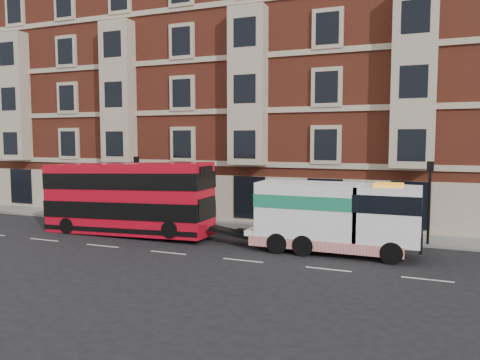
# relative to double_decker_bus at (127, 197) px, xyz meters

# --- Properties ---
(ground) EXTENTS (120.00, 120.00, 0.00)m
(ground) POSITION_rel_double_decker_bus_xyz_m (4.50, -2.95, -2.24)
(ground) COLOR black
(ground) RESTS_ON ground
(sidewalk) EXTENTS (90.00, 3.00, 0.15)m
(sidewalk) POSITION_rel_double_decker_bus_xyz_m (4.50, 4.55, -2.16)
(sidewalk) COLOR slate
(sidewalk) RESTS_ON ground
(victorian_terrace) EXTENTS (45.00, 12.00, 20.40)m
(victorian_terrace) POSITION_rel_double_decker_bus_xyz_m (5.00, 12.05, 7.83)
(victorian_terrace) COLOR brown
(victorian_terrace) RESTS_ON ground
(lamp_post_west) EXTENTS (0.35, 0.15, 4.35)m
(lamp_post_west) POSITION_rel_double_decker_bus_xyz_m (-1.50, 3.25, 0.44)
(lamp_post_west) COLOR black
(lamp_post_west) RESTS_ON sidewalk
(lamp_post_east) EXTENTS (0.35, 0.15, 4.35)m
(lamp_post_east) POSITION_rel_double_decker_bus_xyz_m (16.50, 3.25, 0.44)
(lamp_post_east) COLOR black
(lamp_post_east) RESTS_ON sidewalk
(double_decker_bus) EXTENTS (10.44, 2.40, 4.22)m
(double_decker_bus) POSITION_rel_double_decker_bus_xyz_m (0.00, 0.00, 0.00)
(double_decker_bus) COLOR red
(double_decker_bus) RESTS_ON ground
(tow_truck) EXTENTS (8.36, 2.47, 3.48)m
(tow_truck) POSITION_rel_double_decker_bus_xyz_m (12.05, -0.00, -0.39)
(tow_truck) COLOR white
(tow_truck) RESTS_ON ground
(pedestrian) EXTENTS (0.78, 0.74, 1.79)m
(pedestrian) POSITION_rel_double_decker_bus_xyz_m (-4.11, 4.13, -1.19)
(pedestrian) COLOR #1A2434
(pedestrian) RESTS_ON sidewalk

